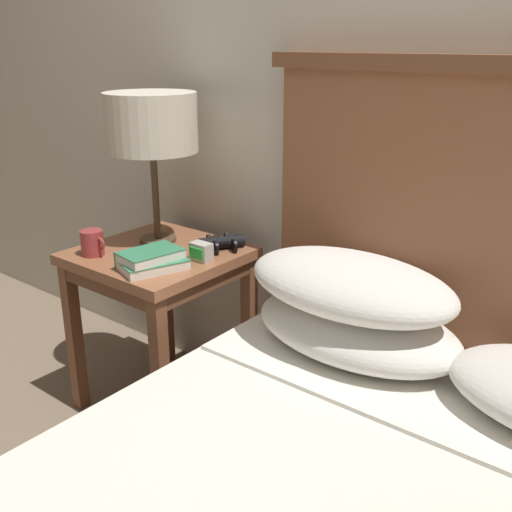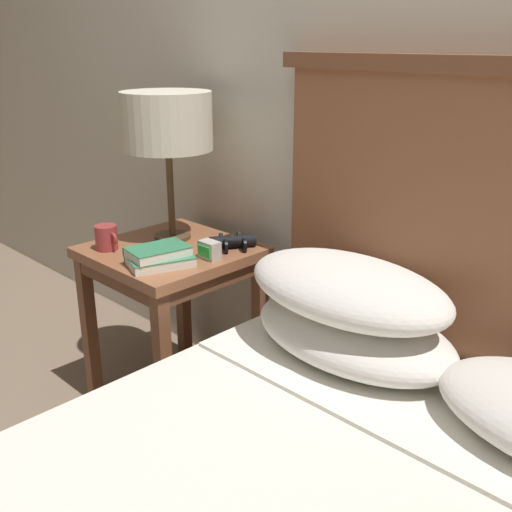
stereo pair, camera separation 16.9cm
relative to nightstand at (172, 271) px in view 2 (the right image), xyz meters
The scene contains 8 objects.
wall_back 1.04m from the nightstand, 30.81° to the left, with size 8.00×0.06×2.60m.
nightstand is the anchor object (origin of this frame).
table_lamp 0.51m from the nightstand, 137.26° to the left, with size 0.31×0.31×0.52m.
book_on_nightstand 0.20m from the nightstand, 48.19° to the right, with size 0.20×0.24×0.03m.
book_stacked_on_top 0.22m from the nightstand, 50.24° to the right, with size 0.16×0.21×0.03m.
binoculars_pair 0.24m from the nightstand, 43.77° to the left, with size 0.16×0.16×0.05m.
coffee_mug 0.25m from the nightstand, 130.05° to the right, with size 0.10×0.08×0.08m.
alarm_clock 0.22m from the nightstand, ahead, with size 0.07×0.05×0.06m.
Camera 2 is at (1.01, -0.50, 1.27)m, focal length 42.00 mm.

